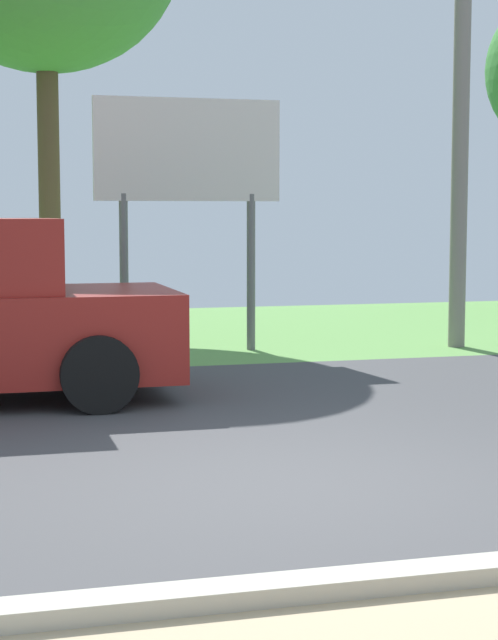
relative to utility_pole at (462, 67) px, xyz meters
name	(u,v)px	position (x,y,z in m)	size (l,w,h in m)	color
ground_plane	(220,416)	(-4.48, -4.00, -4.04)	(40.00, 22.00, 0.20)	#424244
utility_pole	(462,67)	(0.00, 0.00, 0.00)	(1.80, 0.24, 7.63)	gray
roadside_billboard	(188,168)	(-3.88, 0.44, -1.45)	(2.60, 0.12, 3.50)	slate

